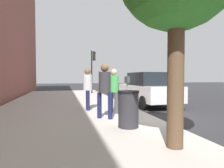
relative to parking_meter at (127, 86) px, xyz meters
name	(u,v)px	position (x,y,z in m)	size (l,w,h in m)	color
ground_plane	(156,121)	(-1.48, -0.56, -1.17)	(80.00, 80.00, 0.00)	#2B2B2D
sidewalk_slab	(67,124)	(-1.48, 2.44, -1.09)	(28.00, 6.00, 0.15)	#B7B2A8
parking_meter	(127,86)	(0.00, 0.00, 0.00)	(0.36, 0.12, 1.41)	gray
pedestrian_at_meter	(114,87)	(-0.35, 0.66, -0.03)	(0.50, 0.37, 1.69)	#47474C
pedestrian_bystander	(105,86)	(-1.28, 1.20, 0.07)	(0.40, 0.47, 1.83)	#191E4C
parking_officer	(88,86)	(0.61, 1.54, 0.01)	(0.53, 0.38, 1.74)	#191E4C
parked_sedan_near	(148,89)	(2.17, -1.91, -0.27)	(4.45, 2.07, 1.77)	silver
traffic_signal	(93,65)	(8.89, 0.11, 1.41)	(0.24, 0.44, 3.60)	black
trash_bin	(128,109)	(-2.52, 0.79, -0.51)	(0.59, 0.59, 1.01)	#2D2D33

